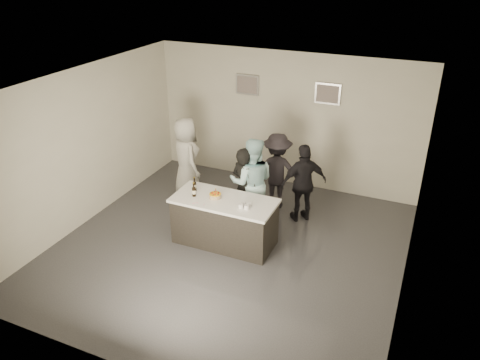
{
  "coord_description": "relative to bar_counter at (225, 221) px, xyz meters",
  "views": [
    {
      "loc": [
        3.01,
        -6.41,
        4.87
      ],
      "look_at": [
        0.0,
        0.5,
        1.15
      ],
      "focal_mm": 35.0,
      "sensor_mm": 36.0,
      "label": 1
    }
  ],
  "objects": [
    {
      "name": "wall_left",
      "position": [
        -2.85,
        -0.14,
        1.05
      ],
      "size": [
        0.04,
        6.0,
        3.0
      ],
      "primitive_type": "cube",
      "color": "beige",
      "rests_on": "ground"
    },
    {
      "name": "person_guest_left",
      "position": [
        -1.56,
        1.41,
        0.43
      ],
      "size": [
        1.02,
        0.98,
        1.76
      ],
      "primitive_type": "imported",
      "rotation": [
        0.0,
        0.0,
        2.44
      ],
      "color": "silver",
      "rests_on": "ground"
    },
    {
      "name": "beer_bottle_b",
      "position": [
        -0.55,
        -0.1,
        0.58
      ],
      "size": [
        0.07,
        0.07,
        0.26
      ],
      "primitive_type": "cylinder",
      "color": "black",
      "rests_on": "bar_counter"
    },
    {
      "name": "person_guest_back",
      "position": [
        0.39,
        1.7,
        0.35
      ],
      "size": [
        1.16,
        0.86,
        1.61
      ],
      "primitive_type": "imported",
      "rotation": [
        0.0,
        0.0,
        3.42
      ],
      "color": "black",
      "rests_on": "ground"
    },
    {
      "name": "ceiling",
      "position": [
        0.15,
        -0.14,
        2.55
      ],
      "size": [
        6.0,
        6.0,
        0.0
      ],
      "primitive_type": "plane",
      "rotation": [
        3.14,
        0.0,
        0.0
      ],
      "color": "white"
    },
    {
      "name": "wall_right",
      "position": [
        3.15,
        -0.14,
        1.05
      ],
      "size": [
        0.04,
        6.0,
        3.0
      ],
      "primitive_type": "cube",
      "color": "beige",
      "rests_on": "ground"
    },
    {
      "name": "beer_bottle_a",
      "position": [
        -0.64,
        0.1,
        0.58
      ],
      "size": [
        0.07,
        0.07,
        0.26
      ],
      "primitive_type": "cylinder",
      "color": "black",
      "rests_on": "bar_counter"
    },
    {
      "name": "floor",
      "position": [
        0.15,
        -0.14,
        -0.45
      ],
      "size": [
        6.0,
        6.0,
        0.0
      ],
      "primitive_type": "plane",
      "color": "#3D3D42",
      "rests_on": "ground"
    },
    {
      "name": "person_main_black",
      "position": [
        0.09,
        0.72,
        0.37
      ],
      "size": [
        0.7,
        0.58,
        1.63
      ],
      "primitive_type": "imported",
      "rotation": [
        0.0,
        0.0,
        2.77
      ],
      "color": "black",
      "rests_on": "ground"
    },
    {
      "name": "picture_left",
      "position": [
        -0.75,
        2.83,
        1.75
      ],
      "size": [
        0.54,
        0.04,
        0.44
      ],
      "primitive_type": "cube",
      "color": "#B2B2B7",
      "rests_on": "wall_back"
    },
    {
      "name": "wall_front",
      "position": [
        0.15,
        -3.14,
        1.05
      ],
      "size": [
        6.0,
        0.04,
        3.0
      ],
      "primitive_type": "cube",
      "color": "beige",
      "rests_on": "ground"
    },
    {
      "name": "tumbler_cluster",
      "position": [
        0.44,
        -0.11,
        0.49
      ],
      "size": [
        0.19,
        0.19,
        0.08
      ],
      "primitive_type": "cube",
      "color": "gold",
      "rests_on": "bar_counter"
    },
    {
      "name": "candles",
      "position": [
        -0.32,
        -0.31,
        0.45
      ],
      "size": [
        0.24,
        0.08,
        0.01
      ],
      "primitive_type": "cube",
      "color": "pink",
      "rests_on": "bar_counter"
    },
    {
      "name": "wall_back",
      "position": [
        0.15,
        2.86,
        1.05
      ],
      "size": [
        6.0,
        0.04,
        3.0
      ],
      "primitive_type": "cube",
      "color": "beige",
      "rests_on": "ground"
    },
    {
      "name": "person_guest_right",
      "position": [
        1.05,
        1.38,
        0.35
      ],
      "size": [
        0.97,
        0.89,
        1.6
      ],
      "primitive_type": "imported",
      "rotation": [
        0.0,
        0.0,
        3.82
      ],
      "color": "black",
      "rests_on": "ground"
    },
    {
      "name": "cake",
      "position": [
        -0.17,
        -0.0,
        0.49
      ],
      "size": [
        0.21,
        0.21,
        0.07
      ],
      "primitive_type": "cylinder",
      "color": "yellow",
      "rests_on": "bar_counter"
    },
    {
      "name": "bar_counter",
      "position": [
        0.0,
        0.0,
        0.0
      ],
      "size": [
        1.86,
        0.86,
        0.9
      ],
      "primitive_type": "cube",
      "color": "white",
      "rests_on": "ground"
    },
    {
      "name": "picture_right",
      "position": [
        1.05,
        2.83,
        1.75
      ],
      "size": [
        0.54,
        0.04,
        0.44
      ],
      "primitive_type": "cube",
      "color": "#B2B2B7",
      "rests_on": "wall_back"
    },
    {
      "name": "person_main_blue",
      "position": [
        0.18,
        0.85,
        0.44
      ],
      "size": [
        1.04,
        0.93,
        1.78
      ],
      "primitive_type": "imported",
      "rotation": [
        0.0,
        0.0,
        3.49
      ],
      "color": "#B6E7EE",
      "rests_on": "ground"
    }
  ]
}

